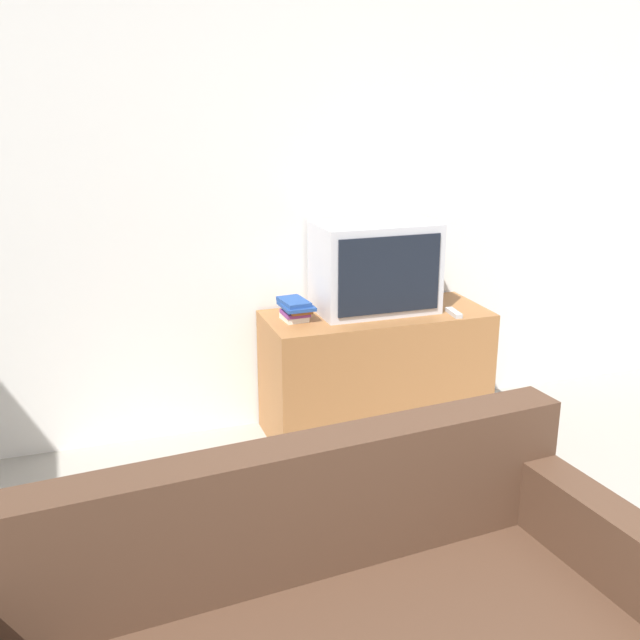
{
  "coord_description": "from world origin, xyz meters",
  "views": [
    {
      "loc": [
        -1.42,
        -0.92,
        1.9
      ],
      "look_at": [
        -0.38,
        2.18,
        0.87
      ],
      "focal_mm": 42.0,
      "sensor_mm": 36.0,
      "label": 1
    }
  ],
  "objects_px": {
    "tv_stand": "(375,372)",
    "book_stack": "(295,309)",
    "television": "(375,267)",
    "remote_on_stand": "(454,313)"
  },
  "relations": [
    {
      "from": "tv_stand",
      "to": "book_stack",
      "type": "xyz_separation_m",
      "value": [
        -0.46,
        0.02,
        0.41
      ]
    },
    {
      "from": "tv_stand",
      "to": "television",
      "type": "relative_size",
      "value": 1.9
    },
    {
      "from": "tv_stand",
      "to": "book_stack",
      "type": "bearing_deg",
      "value": 177.39
    },
    {
      "from": "tv_stand",
      "to": "remote_on_stand",
      "type": "distance_m",
      "value": 0.55
    },
    {
      "from": "television",
      "to": "remote_on_stand",
      "type": "relative_size",
      "value": 4.27
    },
    {
      "from": "book_stack",
      "to": "remote_on_stand",
      "type": "bearing_deg",
      "value": -12.59
    },
    {
      "from": "television",
      "to": "book_stack",
      "type": "distance_m",
      "value": 0.51
    },
    {
      "from": "remote_on_stand",
      "to": "book_stack",
      "type": "bearing_deg",
      "value": 167.41
    },
    {
      "from": "tv_stand",
      "to": "remote_on_stand",
      "type": "relative_size",
      "value": 8.12
    },
    {
      "from": "tv_stand",
      "to": "book_stack",
      "type": "distance_m",
      "value": 0.62
    }
  ]
}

